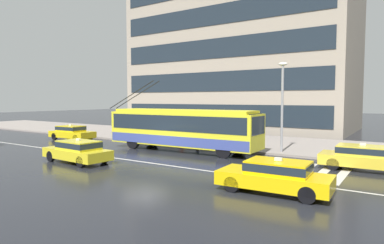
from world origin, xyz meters
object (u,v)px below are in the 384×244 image
(taxi_queued_behind_bus, at_px, (72,132))
(pedestrian_approaching_curb, at_px, (182,128))
(trolleybus, at_px, (182,128))
(taxi_oncoming_near, at_px, (78,150))
(taxi_ahead_of_bus, at_px, (365,157))
(street_lamp, at_px, (282,98))
(pedestrian_at_shelter, at_px, (197,123))
(taxi_oncoming_far, at_px, (275,175))

(taxi_queued_behind_bus, bearing_deg, pedestrian_approaching_curb, 28.71)
(trolleybus, distance_m, taxi_oncoming_near, 7.40)
(taxi_oncoming_near, height_order, taxi_ahead_of_bus, same)
(taxi_oncoming_near, height_order, pedestrian_approaching_curb, pedestrian_approaching_curb)
(trolleybus, xyz_separation_m, pedestrian_approaching_curb, (-3.16, 4.42, -0.50))
(taxi_ahead_of_bus, relative_size, street_lamp, 0.76)
(pedestrian_at_shelter, bearing_deg, trolleybus, -78.76)
(street_lamp, bearing_deg, pedestrian_approaching_curb, 168.70)
(taxi_oncoming_far, bearing_deg, trolleybus, 143.83)
(taxi_ahead_of_bus, height_order, street_lamp, street_lamp)
(pedestrian_approaching_curb, bearing_deg, taxi_oncoming_near, -86.85)
(taxi_oncoming_far, bearing_deg, pedestrian_at_shelter, 135.60)
(taxi_queued_behind_bus, xyz_separation_m, taxi_oncoming_near, (9.36, -6.53, 0.00))
(taxi_oncoming_near, bearing_deg, street_lamp, 46.79)
(trolleybus, bearing_deg, street_lamp, 21.82)
(taxi_oncoming_far, height_order, street_lamp, street_lamp)
(taxi_queued_behind_bus, xyz_separation_m, street_lamp, (18.21, 2.89, 3.00))
(trolleybus, distance_m, pedestrian_at_shelter, 2.87)
(trolleybus, relative_size, taxi_oncoming_near, 2.78)
(trolleybus, distance_m, taxi_queued_behind_bus, 11.93)
(taxi_oncoming_far, bearing_deg, taxi_oncoming_near, -178.81)
(trolleybus, distance_m, taxi_ahead_of_bus, 11.58)
(taxi_oncoming_near, distance_m, taxi_ahead_of_bus, 15.62)
(taxi_oncoming_far, xyz_separation_m, street_lamp, (-2.78, 9.18, 3.00))
(taxi_queued_behind_bus, distance_m, taxi_oncoming_near, 11.41)
(street_lamp, bearing_deg, trolleybus, -158.18)
(pedestrian_at_shelter, bearing_deg, street_lamp, -2.31)
(pedestrian_at_shelter, bearing_deg, taxi_queued_behind_bus, -164.38)
(pedestrian_at_shelter, height_order, pedestrian_approaching_curb, pedestrian_at_shelter)
(trolleybus, distance_m, pedestrian_approaching_curb, 5.46)
(taxi_oncoming_far, distance_m, taxi_oncoming_near, 11.64)
(taxi_queued_behind_bus, height_order, taxi_ahead_of_bus, same)
(taxi_ahead_of_bus, height_order, pedestrian_at_shelter, pedestrian_at_shelter)
(pedestrian_approaching_curb, height_order, street_lamp, street_lamp)
(pedestrian_approaching_curb, relative_size, street_lamp, 0.27)
(pedestrian_at_shelter, bearing_deg, taxi_oncoming_far, -44.40)
(street_lamp, bearing_deg, taxi_oncoming_far, -73.14)
(trolleybus, xyz_separation_m, taxi_oncoming_near, (-2.54, -6.89, -0.90))
(pedestrian_approaching_curb, bearing_deg, street_lamp, -11.30)
(trolleybus, height_order, pedestrian_approaching_curb, trolleybus)
(taxi_oncoming_near, xyz_separation_m, pedestrian_at_shelter, (1.98, 9.70, 1.06))
(taxi_oncoming_far, xyz_separation_m, taxi_oncoming_near, (-11.64, -0.24, 0.00))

